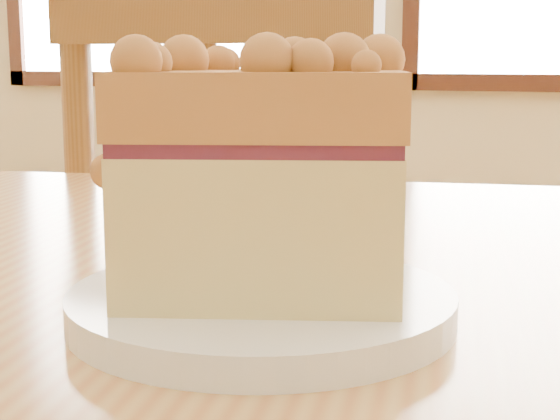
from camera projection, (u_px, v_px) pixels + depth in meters
name	position (u px, v px, depth m)	size (l,w,h in m)	color
cafe_table_main	(122.00, 407.00, 0.56)	(1.35, 0.99, 0.75)	#B78B47
cafe_chair_main	(264.00, 348.00, 1.17)	(0.47, 0.47, 0.97)	brown
plate	(262.00, 307.00, 0.44)	(0.20, 0.20, 0.02)	white
cake_slice	(262.00, 171.00, 0.42)	(0.16, 0.13, 0.13)	#E3C880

